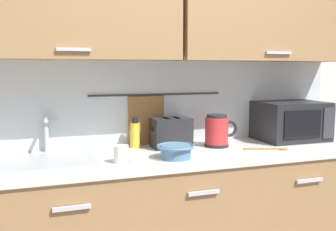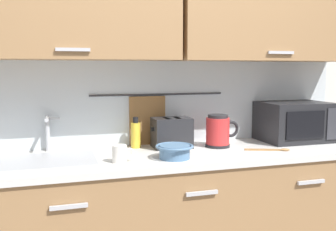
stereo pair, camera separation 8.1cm
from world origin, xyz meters
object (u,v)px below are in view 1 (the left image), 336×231
microwave (291,121)px  mug_near_sink (122,154)px  dish_soap_bottle (135,135)px  toaster (171,132)px  wooden_spoon (272,149)px  mixing_bowl (176,151)px  electric_kettle (217,131)px

microwave → mug_near_sink: bearing=-168.3°
microwave → dish_soap_bottle: bearing=175.7°
toaster → wooden_spoon: bearing=-25.9°
microwave → mixing_bowl: size_ratio=2.15×
mixing_bowl → mug_near_sink: bearing=-179.8°
microwave → toaster: size_ratio=1.80×
mixing_bowl → wooden_spoon: bearing=1.6°
dish_soap_bottle → toaster: bearing=-13.6°
mug_near_sink → toaster: 0.48m
wooden_spoon → mug_near_sink: bearing=-178.8°
electric_kettle → dish_soap_bottle: 0.53m
mug_near_sink → toaster: size_ratio=0.47×
toaster → microwave: bearing=-2.0°
microwave → wooden_spoon: (-0.32, -0.24, -0.13)m
microwave → electric_kettle: bearing=-176.5°
dish_soap_bottle → wooden_spoon: dish_soap_bottle is taller
microwave → mixing_bowl: microwave is taller
dish_soap_bottle → mixing_bowl: (0.15, -0.35, -0.04)m
electric_kettle → mug_near_sink: 0.71m
toaster → mug_near_sink: bearing=-142.4°
microwave → mug_near_sink: microwave is taller
electric_kettle → toaster: electric_kettle is taller
electric_kettle → mixing_bowl: electric_kettle is taller
electric_kettle → wooden_spoon: bearing=-37.4°
microwave → toaster: bearing=178.0°
dish_soap_bottle → mug_near_sink: size_ratio=1.63×
mug_near_sink → mixing_bowl: 0.31m
mug_near_sink → toaster: (0.38, 0.29, 0.05)m
dish_soap_bottle → electric_kettle: bearing=-13.1°
microwave → mixing_bowl: (-0.96, -0.26, -0.09)m
mug_near_sink → electric_kettle: bearing=18.6°
electric_kettle → mixing_bowl: (-0.37, -0.23, -0.06)m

